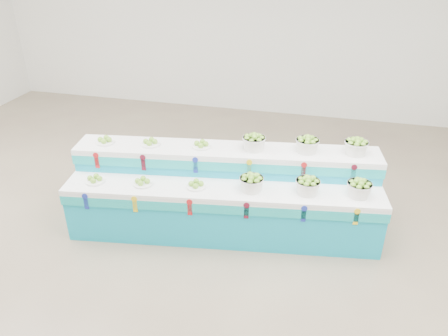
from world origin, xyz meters
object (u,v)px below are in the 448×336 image
(display_stand, at_px, (224,193))
(basket_upper_right, at_px, (356,146))
(plate_upper_mid, at_px, (150,142))
(basket_lower_left, at_px, (251,183))

(display_stand, height_order, basket_upper_right, basket_upper_right)
(plate_upper_mid, bearing_deg, basket_lower_left, -11.69)
(display_stand, distance_m, basket_upper_right, 1.70)
(basket_lower_left, relative_size, basket_upper_right, 1.00)
(plate_upper_mid, bearing_deg, basket_upper_right, 8.28)
(display_stand, relative_size, basket_upper_right, 13.51)
(basket_lower_left, height_order, basket_upper_right, basket_upper_right)
(plate_upper_mid, bearing_deg, display_stand, -5.61)
(basket_lower_left, bearing_deg, basket_upper_right, 29.37)
(display_stand, xyz_separation_m, basket_lower_left, (0.37, -0.18, 0.31))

